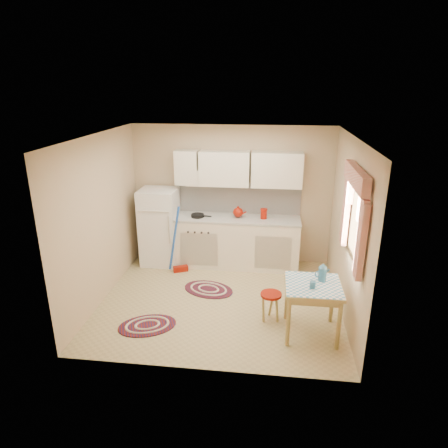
% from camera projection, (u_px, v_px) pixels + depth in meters
% --- Properties ---
extents(room_shell, '(3.64, 3.60, 2.52)m').
position_uv_depth(room_shell, '(233.00, 197.00, 5.85)').
color(room_shell, tan).
rests_on(room_shell, ground).
extents(fridge, '(0.65, 0.60, 1.40)m').
position_uv_depth(fridge, '(160.00, 227.00, 7.26)').
color(fridge, white).
rests_on(fridge, ground).
extents(broom, '(0.30, 0.22, 1.20)m').
position_uv_depth(broom, '(179.00, 240.00, 6.92)').
color(broom, blue).
rests_on(broom, ground).
extents(base_cabinets, '(2.25, 0.60, 0.88)m').
position_uv_depth(base_cabinets, '(236.00, 243.00, 7.24)').
color(base_cabinets, white).
rests_on(base_cabinets, ground).
extents(countertop, '(2.27, 0.62, 0.04)m').
position_uv_depth(countertop, '(236.00, 219.00, 7.08)').
color(countertop, '#AFAEA6').
rests_on(countertop, base_cabinets).
extents(frying_pan, '(0.26, 0.26, 0.05)m').
position_uv_depth(frying_pan, '(198.00, 216.00, 7.10)').
color(frying_pan, black).
rests_on(frying_pan, countertop).
extents(red_kettle, '(0.23, 0.22, 0.20)m').
position_uv_depth(red_kettle, '(238.00, 212.00, 7.04)').
color(red_kettle, '#941305').
rests_on(red_kettle, countertop).
extents(red_canister, '(0.13, 0.13, 0.16)m').
position_uv_depth(red_canister, '(264.00, 214.00, 6.99)').
color(red_canister, '#941305').
rests_on(red_canister, countertop).
extents(table, '(0.72, 0.72, 0.72)m').
position_uv_depth(table, '(311.00, 309.00, 5.26)').
color(table, tan).
rests_on(table, ground).
extents(stool, '(0.32, 0.32, 0.42)m').
position_uv_depth(stool, '(271.00, 307.00, 5.60)').
color(stool, '#941305').
rests_on(stool, ground).
extents(coffee_pot, '(0.15, 0.13, 0.26)m').
position_uv_depth(coffee_pot, '(322.00, 272.00, 5.19)').
color(coffee_pot, '#2C6387').
rests_on(coffee_pot, table).
extents(mug, '(0.09, 0.09, 0.10)m').
position_uv_depth(mug, '(313.00, 285.00, 5.03)').
color(mug, '#2C6387').
rests_on(mug, table).
extents(rug_center, '(0.95, 0.77, 0.02)m').
position_uv_depth(rug_center, '(209.00, 289.00, 6.48)').
color(rug_center, maroon).
rests_on(rug_center, ground).
extents(rug_left, '(0.94, 0.79, 0.02)m').
position_uv_depth(rug_left, '(147.00, 326.00, 5.52)').
color(rug_left, maroon).
rests_on(rug_left, ground).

